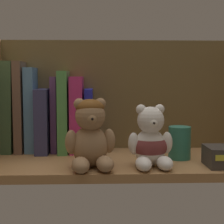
% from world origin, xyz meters
% --- Properties ---
extents(shelf_board, '(0.69, 0.28, 0.02)m').
position_xyz_m(shelf_board, '(0.00, 0.00, 0.01)').
color(shelf_board, '#9E7042').
rests_on(shelf_board, ground).
extents(shelf_back_panel, '(0.71, 0.01, 0.33)m').
position_xyz_m(shelf_back_panel, '(0.00, 0.14, 0.16)').
color(shelf_back_panel, brown).
rests_on(shelf_back_panel, ground).
extents(book_0, '(0.03, 0.10, 0.25)m').
position_xyz_m(book_0, '(-0.32, 0.11, 0.14)').
color(book_0, '#3C5B3B').
rests_on(book_0, shelf_board).
extents(book_1, '(0.02, 0.11, 0.25)m').
position_xyz_m(book_1, '(-0.29, 0.11, 0.14)').
color(book_1, brown).
rests_on(book_1, shelf_board).
extents(book_2, '(0.03, 0.09, 0.23)m').
position_xyz_m(book_2, '(-0.26, 0.11, 0.14)').
color(book_2, '#5287B7').
rests_on(book_2, shelf_board).
extents(book_3, '(0.03, 0.15, 0.17)m').
position_xyz_m(book_3, '(-0.22, 0.11, 0.11)').
color(book_3, navy).
rests_on(book_3, shelf_board).
extents(book_4, '(0.02, 0.10, 0.21)m').
position_xyz_m(book_4, '(-0.19, 0.11, 0.12)').
color(book_4, '#623B75').
rests_on(book_4, shelf_board).
extents(book_5, '(0.03, 0.14, 0.22)m').
position_xyz_m(book_5, '(-0.17, 0.11, 0.13)').
color(book_5, '#4F974E').
rests_on(book_5, shelf_board).
extents(book_6, '(0.03, 0.13, 0.21)m').
position_xyz_m(book_6, '(-0.13, 0.11, 0.12)').
color(book_6, '#C72E77').
rests_on(book_6, shelf_board).
extents(book_7, '(0.02, 0.10, 0.17)m').
position_xyz_m(book_7, '(-0.10, 0.11, 0.11)').
color(book_7, '#242AB9').
rests_on(book_7, shelf_board).
extents(teddy_bear_larger, '(0.12, 0.12, 0.16)m').
position_xyz_m(teddy_bear_larger, '(-0.09, -0.08, 0.09)').
color(teddy_bear_larger, '#93704C').
rests_on(teddy_bear_larger, shelf_board).
extents(teddy_bear_smaller, '(0.10, 0.11, 0.14)m').
position_xyz_m(teddy_bear_smaller, '(0.05, -0.07, 0.08)').
color(teddy_bear_smaller, white).
rests_on(teddy_bear_smaller, shelf_board).
extents(pillar_candle, '(0.06, 0.06, 0.08)m').
position_xyz_m(pillar_candle, '(0.13, 0.00, 0.06)').
color(pillar_candle, '#2D7A66').
rests_on(pillar_candle, shelf_board).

